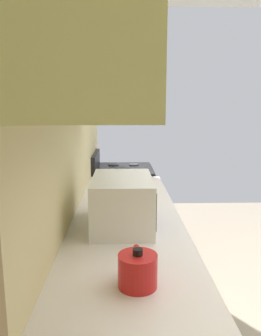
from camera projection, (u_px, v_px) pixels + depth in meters
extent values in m
cube|color=beige|center=(58.00, 150.00, 1.82)|extent=(4.25, 0.12, 2.66)
cube|color=white|center=(127.00, 256.00, 1.51)|extent=(3.30, 0.67, 0.02)
cube|color=#332819|center=(184.00, 311.00, 1.83)|extent=(0.01, 0.01, 0.82)
cube|color=#332819|center=(171.00, 270.00, 2.29)|extent=(0.01, 0.01, 0.82)
cube|color=#332819|center=(163.00, 242.00, 2.75)|extent=(0.01, 0.01, 0.82)
cube|color=beige|center=(90.00, 27.00, 1.32)|extent=(2.12, 0.35, 0.66)
cube|color=black|center=(124.00, 210.00, 3.55)|extent=(0.71, 0.63, 0.91)
cube|color=black|center=(153.00, 214.00, 3.57)|extent=(0.55, 0.01, 0.50)
cube|color=black|center=(124.00, 169.00, 3.47)|extent=(0.67, 0.60, 0.02)
cube|color=black|center=(96.00, 161.00, 3.44)|extent=(0.67, 0.04, 0.18)
cylinder|color=#38383D|center=(135.00, 170.00, 3.31)|extent=(0.11, 0.11, 0.01)
cylinder|color=#38383D|center=(134.00, 165.00, 3.62)|extent=(0.11, 0.11, 0.01)
cylinder|color=#38383D|center=(113.00, 170.00, 3.31)|extent=(0.11, 0.11, 0.01)
cylinder|color=#38383D|center=(113.00, 165.00, 3.61)|extent=(0.11, 0.11, 0.01)
cube|color=white|center=(122.00, 202.00, 1.83)|extent=(0.50, 0.33, 0.28)
cube|color=black|center=(153.00, 204.00, 1.79)|extent=(0.31, 0.01, 0.20)
cube|color=#2D2D33|center=(149.00, 193.00, 2.02)|extent=(0.09, 0.01, 0.20)
cylinder|color=#4C8CBF|center=(129.00, 188.00, 2.60)|extent=(0.20, 0.20, 0.04)
cylinder|color=#4A84C0|center=(129.00, 187.00, 2.60)|extent=(0.16, 0.16, 0.02)
cylinder|color=red|center=(138.00, 271.00, 1.23)|extent=(0.15, 0.15, 0.13)
cylinder|color=black|center=(138.00, 252.00, 1.21)|extent=(0.04, 0.04, 0.02)
cylinder|color=red|center=(137.00, 255.00, 1.30)|extent=(0.09, 0.02, 0.05)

